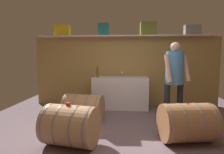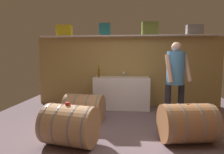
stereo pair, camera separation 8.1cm
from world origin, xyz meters
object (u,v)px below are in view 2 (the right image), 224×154
(toolcase_teal, at_px, (105,30))
(work_cabinet, at_px, (122,93))
(toolcase_olive, at_px, (150,29))
(wine_barrel_near, at_px, (70,125))
(wine_barrel_far, at_px, (187,123))
(toolcase_yellow, at_px, (64,31))
(wine_barrel_flank, at_px, (84,107))
(tasting_cup, at_px, (67,104))
(wine_glass, at_px, (124,73))
(winemaker_pouring, at_px, (176,74))
(toolcase_grey, at_px, (195,30))
(wine_bottle_amber, at_px, (99,72))

(toolcase_teal, height_order, work_cabinet, toolcase_teal)
(toolcase_olive, bearing_deg, wine_barrel_near, -123.98)
(toolcase_olive, distance_m, wine_barrel_far, 2.94)
(toolcase_yellow, distance_m, wine_barrel_flank, 2.45)
(toolcase_teal, bearing_deg, wine_barrel_far, -52.48)
(tasting_cup, bearing_deg, wine_glass, 72.67)
(work_cabinet, height_order, tasting_cup, work_cabinet)
(work_cabinet, bearing_deg, toolcase_olive, 16.38)
(work_cabinet, bearing_deg, winemaker_pouring, -42.31)
(wine_barrel_flank, xyz_separation_m, winemaker_pouring, (1.96, 0.05, 0.76))
(toolcase_olive, relative_size, wine_barrel_near, 0.45)
(wine_glass, bearing_deg, toolcase_yellow, 178.14)
(toolcase_grey, distance_m, wine_bottle_amber, 2.78)
(toolcase_grey, distance_m, wine_barrel_near, 4.07)
(toolcase_teal, relative_size, wine_barrel_near, 0.35)
(toolcase_olive, xyz_separation_m, winemaker_pouring, (0.45, -1.30, -1.10))
(toolcase_grey, xyz_separation_m, wine_barrel_far, (-0.71, -2.25, -1.79))
(tasting_cup, bearing_deg, toolcase_olive, 59.99)
(work_cabinet, distance_m, wine_barrel_flank, 1.38)
(toolcase_olive, height_order, winemaker_pouring, toolcase_olive)
(wine_glass, bearing_deg, tasting_cup, -107.33)
(wine_glass, height_order, tasting_cup, wine_glass)
(wine_bottle_amber, bearing_deg, winemaker_pouring, -28.76)
(wine_bottle_amber, height_order, wine_barrel_flank, wine_bottle_amber)
(wine_glass, bearing_deg, wine_barrel_far, -62.25)
(toolcase_grey, height_order, wine_bottle_amber, toolcase_grey)
(work_cabinet, relative_size, winemaker_pouring, 0.87)
(wine_barrel_flank, bearing_deg, toolcase_yellow, 130.90)
(wine_bottle_amber, bearing_deg, wine_barrel_flank, -98.48)
(toolcase_yellow, height_order, winemaker_pouring, toolcase_yellow)
(toolcase_olive, bearing_deg, toolcase_grey, -4.56)
(wine_barrel_flank, distance_m, tasting_cup, 1.26)
(toolcase_yellow, bearing_deg, wine_barrel_near, -73.44)
(wine_glass, xyz_separation_m, wine_barrel_flank, (-0.81, -1.30, -0.65))
(work_cabinet, xyz_separation_m, winemaker_pouring, (1.19, -1.08, 0.63))
(wine_barrel_far, bearing_deg, toolcase_grey, 62.79)
(wine_glass, height_order, wine_barrel_far, wine_glass)
(work_cabinet, relative_size, wine_barrel_far, 1.57)
(winemaker_pouring, bearing_deg, toolcase_teal, -56.08)
(wine_barrel_far, height_order, winemaker_pouring, winemaker_pouring)
(wine_glass, xyz_separation_m, wine_barrel_near, (-0.74, -2.50, -0.62))
(work_cabinet, bearing_deg, tasting_cup, -107.49)
(toolcase_yellow, relative_size, toolcase_grey, 1.01)
(toolcase_teal, bearing_deg, toolcase_olive, 0.74)
(wine_bottle_amber, height_order, wine_barrel_near, wine_bottle_amber)
(wine_bottle_amber, relative_size, wine_glass, 2.29)
(winemaker_pouring, bearing_deg, wine_bottle_amber, -47.01)
(toolcase_yellow, bearing_deg, tasting_cup, -74.12)
(wine_glass, distance_m, wine_barrel_flank, 1.66)
(toolcase_olive, distance_m, wine_bottle_amber, 1.81)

